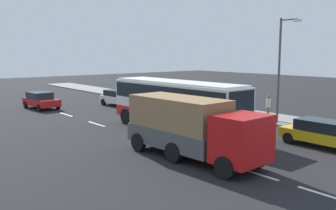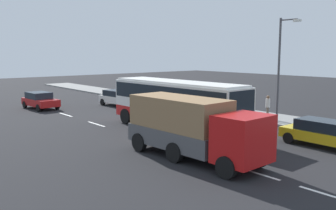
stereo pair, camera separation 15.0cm
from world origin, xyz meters
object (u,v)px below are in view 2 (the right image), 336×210
(pedestrian_near_curb, at_px, (268,105))
(street_lamp, at_px, (281,64))
(car_yellow_taxi, at_px, (325,133))
(car_white_minivan, at_px, (118,98))
(coach_bus, at_px, (176,100))
(car_red_compact, at_px, (40,100))
(cargo_truck, at_px, (192,126))

(pedestrian_near_curb, xyz_separation_m, street_lamp, (1.43, -0.69, 3.14))
(car_yellow_taxi, distance_m, car_white_minivan, 20.71)
(car_yellow_taxi, height_order, pedestrian_near_curb, pedestrian_near_curb)
(car_yellow_taxi, bearing_deg, coach_bus, -157.79)
(car_red_compact, bearing_deg, car_yellow_taxi, 11.52)
(pedestrian_near_curb, relative_size, street_lamp, 0.24)
(coach_bus, distance_m, street_lamp, 7.95)
(coach_bus, height_order, car_red_compact, coach_bus)
(coach_bus, distance_m, car_red_compact, 15.71)
(cargo_truck, distance_m, car_white_minivan, 19.00)
(car_yellow_taxi, height_order, street_lamp, street_lamp)
(car_white_minivan, distance_m, pedestrian_near_curb, 14.71)
(cargo_truck, xyz_separation_m, pedestrian_near_curb, (-3.73, 11.29, -0.41))
(car_yellow_taxi, distance_m, street_lamp, 7.25)
(car_white_minivan, bearing_deg, car_yellow_taxi, -3.64)
(car_yellow_taxi, relative_size, pedestrian_near_curb, 2.69)
(cargo_truck, height_order, car_red_compact, cargo_truck)
(cargo_truck, relative_size, car_white_minivan, 1.75)
(coach_bus, bearing_deg, car_red_compact, -169.22)
(car_yellow_taxi, relative_size, car_white_minivan, 1.09)
(coach_bus, bearing_deg, car_white_minivan, 163.88)
(cargo_truck, xyz_separation_m, car_red_compact, (-20.71, 0.24, -0.80))
(car_red_compact, height_order, car_yellow_taxi, car_red_compact)
(car_white_minivan, bearing_deg, car_red_compact, -119.02)
(cargo_truck, xyz_separation_m, car_yellow_taxi, (2.98, 7.11, -0.82))
(car_yellow_taxi, xyz_separation_m, pedestrian_near_curb, (-6.71, 4.18, 0.40))
(car_yellow_taxi, distance_m, pedestrian_near_curb, 7.91)
(cargo_truck, bearing_deg, coach_bus, 143.25)
(street_lamp, bearing_deg, cargo_truck, -77.80)
(car_red_compact, height_order, street_lamp, street_lamp)
(cargo_truck, distance_m, pedestrian_near_curb, 11.89)
(car_white_minivan, xyz_separation_m, pedestrian_near_curb, (14.00, 4.50, 0.39))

